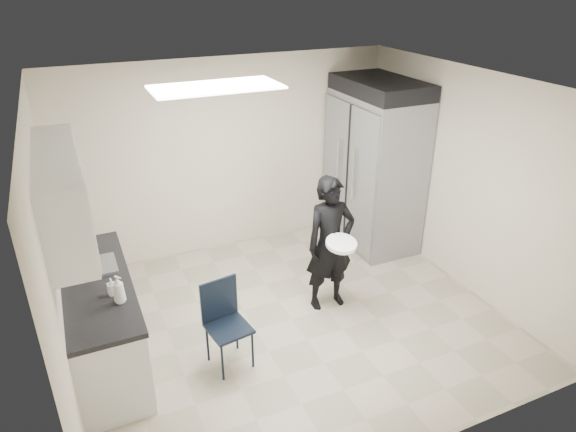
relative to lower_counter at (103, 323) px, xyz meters
name	(u,v)px	position (x,y,z in m)	size (l,w,h in m)	color
floor	(292,319)	(1.95, -0.20, -0.43)	(4.50, 4.50, 0.00)	tan
ceiling	(293,86)	(1.95, -0.20, 2.17)	(4.50, 4.50, 0.00)	white
back_wall	(230,156)	(1.95, 1.80, 0.87)	(4.50, 4.50, 0.00)	beige
left_wall	(53,262)	(-0.30, -0.20, 0.87)	(4.00, 4.00, 0.00)	beige
right_wall	(465,181)	(4.20, -0.20, 0.87)	(4.00, 4.00, 0.00)	beige
ceiling_panel	(216,87)	(1.35, 0.20, 2.14)	(1.20, 0.60, 0.02)	white
lower_counter	(103,323)	(0.00, 0.00, 0.00)	(0.60, 1.90, 0.86)	silver
countertop	(95,284)	(0.00, 0.00, 0.46)	(0.64, 1.95, 0.05)	black
sink	(95,272)	(0.02, 0.25, 0.44)	(0.42, 0.40, 0.14)	gray
faucet	(71,263)	(-0.18, 0.25, 0.59)	(0.02, 0.02, 0.24)	silver
upper_cabinets	(62,194)	(-0.13, 0.00, 1.40)	(0.35, 1.80, 0.75)	silver
towel_dispenser	(54,174)	(-0.19, 1.15, 1.19)	(0.22, 0.30, 0.35)	black
notice_sticker_left	(55,265)	(-0.29, -0.10, 0.79)	(0.00, 0.12, 0.07)	yellow
notice_sticker_right	(55,258)	(-0.29, 0.10, 0.75)	(0.00, 0.12, 0.07)	yellow
commercial_fridge	(374,171)	(3.78, 1.07, 0.62)	(0.80, 1.35, 2.10)	gray
fridge_compressor	(381,87)	(3.78, 1.07, 1.77)	(0.80, 1.35, 0.20)	black
folding_chair	(229,328)	(1.10, -0.60, 0.00)	(0.38, 0.38, 0.87)	black
man_tuxedo	(330,244)	(2.47, -0.09, 0.36)	(0.58, 0.39, 1.59)	black
bucket_lid	(341,244)	(2.47, -0.34, 0.50)	(0.33, 0.33, 0.04)	white
soap_bottle_a	(119,289)	(0.18, -0.44, 0.61)	(0.10, 0.10, 0.27)	silver
soap_bottle_b	(112,286)	(0.13, -0.29, 0.56)	(0.07, 0.08, 0.17)	#B7B4C1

